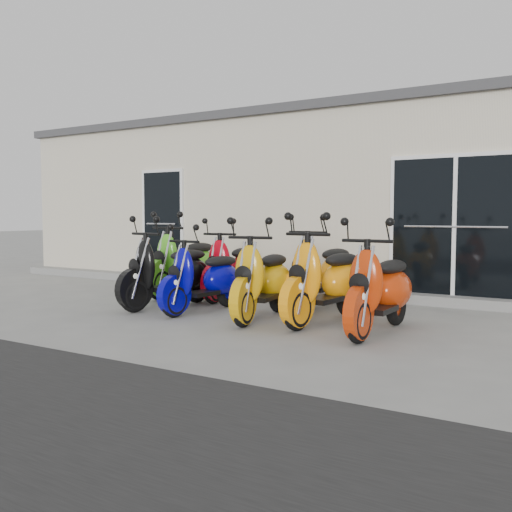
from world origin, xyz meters
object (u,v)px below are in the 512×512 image
Objects in this scene: scooter_front_orange_b at (326,268)px; scooter_front_red at (380,276)px; scooter_back_green at (185,253)px; scooter_back_red at (232,258)px; scooter_front_orange_a at (263,268)px; scooter_front_blue at (204,268)px; scooter_front_black at (168,262)px; scooter_back_yellow at (322,261)px.

scooter_front_orange_b is 0.87m from scooter_front_red.
scooter_back_green is 1.08× the size of scooter_back_red.
scooter_front_orange_b is at bearing 4.43° from scooter_front_orange_a.
scooter_back_green is at bearing 143.21° from scooter_front_orange_a.
scooter_front_blue is 1.75m from scooter_back_green.
scooter_back_red is (0.34, 1.20, -0.02)m from scooter_front_black.
scooter_front_orange_a reaches higher than scooter_front_red.
scooter_front_black reaches higher than scooter_front_red.
scooter_back_yellow reaches higher than scooter_front_black.
scooter_front_orange_b is (1.82, 0.15, 0.08)m from scooter_front_blue.
scooter_front_orange_b is 1.20m from scooter_back_yellow.
scooter_front_black is at bearing -172.01° from scooter_front_orange_b.
scooter_front_blue is at bearing -169.32° from scooter_front_orange_b.
scooter_back_green is at bearing 162.69° from scooter_front_red.
scooter_back_yellow is (0.28, 1.26, 0.02)m from scooter_front_orange_a.
scooter_front_black is at bearing -179.16° from scooter_front_blue.
scooter_front_blue is 0.90× the size of scooter_back_yellow.
scooter_front_red is 0.94× the size of scooter_back_green.
scooter_back_red is at bearing 156.31° from scooter_front_red.
scooter_back_red is (-0.35, 1.26, 0.04)m from scooter_front_blue.
scooter_back_red is 0.95× the size of scooter_back_yellow.
scooter_back_red is 1.64m from scooter_back_yellow.
scooter_back_red is at bearing 82.61° from scooter_front_black.
scooter_front_black is 0.95× the size of scooter_back_green.
scooter_back_green reaches higher than scooter_front_orange_b.
scooter_back_red is (-2.99, 1.40, -0.01)m from scooter_front_red.
scooter_front_orange_a is 1.88m from scooter_back_red.
scooter_back_red is at bearing 127.60° from scooter_front_orange_a.
scooter_front_orange_a is 2.60m from scooter_back_green.
scooter_front_black is at bearing 167.95° from scooter_front_orange_a.
scooter_front_blue is 1.77m from scooter_back_yellow.
scooter_front_orange_a is (1.00, -0.04, 0.05)m from scooter_front_blue.
scooter_front_orange_a is at bearing -160.97° from scooter_front_orange_b.
scooter_front_orange_b is 1.05× the size of scooter_front_red.
scooter_back_yellow is at bearing 38.83° from scooter_front_black.
scooter_front_black is 3.34m from scooter_front_red.
scooter_front_orange_b reaches higher than scooter_front_orange_a.
scooter_front_black is at bearing 177.90° from scooter_front_red.
scooter_back_yellow is (2.57, 0.03, -0.02)m from scooter_back_green.
scooter_front_red reaches higher than scooter_back_red.
scooter_front_black is at bearing -144.82° from scooter_back_yellow.
scooter_back_green is (-1.29, 1.19, 0.09)m from scooter_front_blue.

